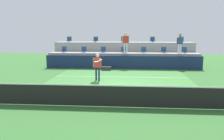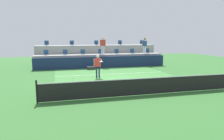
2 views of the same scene
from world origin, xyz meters
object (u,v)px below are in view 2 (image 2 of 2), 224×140
Objects in this scene: tennis_player at (98,64)px; equipment_bag at (91,68)px; stadium_chair_upper_right at (120,43)px; stadium_chair_upper_far_right at (142,43)px; stadium_chair_upper_center at (96,43)px; stadium_chair_lower_left at (65,53)px; stadium_chair_lower_center at (100,52)px; spectator_with_hat at (145,44)px; stadium_chair_lower_far_right at (147,51)px; stadium_chair_lower_mid_right at (117,52)px; stadium_chair_upper_far_left at (47,44)px; stadium_chair_lower_far_left at (46,53)px; stadium_chair_lower_right at (132,51)px; spectator_in_grey at (103,44)px; tennis_ball at (73,78)px; stadium_chair_upper_left at (72,43)px.

tennis_player reaches higher than equipment_bag.
tennis_player is (-4.11, -7.97, -1.27)m from stadium_chair_upper_right.
stadium_chair_upper_far_right is at bearing 49.61° from tennis_player.
stadium_chair_upper_center is 2.75m from stadium_chair_upper_right.
stadium_chair_lower_center is at bearing 0.00° from stadium_chair_lower_left.
spectator_with_hat reaches higher than equipment_bag.
stadium_chair_lower_left is 0.31× the size of spectator_with_hat.
stadium_chair_upper_right is at bearing 145.11° from stadium_chair_lower_far_right.
stadium_chair_lower_mid_right is 7.37m from stadium_chair_upper_far_left.
stadium_chair_lower_far_left is 1.00× the size of stadium_chair_lower_mid_right.
stadium_chair_lower_far_left is at bearing 180.00° from stadium_chair_lower_center.
spectator_in_grey is at bearing -173.39° from stadium_chair_lower_right.
tennis_ball is at bearing -120.50° from tennis_player.
stadium_chair_lower_right is 1.00× the size of stadium_chair_upper_center.
stadium_chair_lower_far_left is at bearing 177.82° from spectator_with_hat.
stadium_chair_upper_left is at bearing 143.25° from spectator_in_grey.
stadium_chair_lower_far_left is at bearing -90.36° from stadium_chair_upper_far_left.
stadium_chair_lower_far_right is 0.68× the size of equipment_bag.
stadium_chair_upper_right is 0.29× the size of spectator_in_grey.
stadium_chair_lower_mid_right is at bearing 34.44° from equipment_bag.
stadium_chair_lower_left is 1.00× the size of stadium_chair_lower_center.
stadium_chair_upper_left is at bearing 180.00° from stadium_chair_upper_far_right.
stadium_chair_upper_right is (-2.58, 1.80, 0.85)m from stadium_chair_lower_far_right.
stadium_chair_upper_left is 3.65m from spectator_in_grey.
stadium_chair_lower_far_left reaches higher than equipment_bag.
stadium_chair_lower_mid_right and stadium_chair_lower_far_right have the same top height.
spectator_with_hat is at bearing 0.00° from spectator_in_grey.
stadium_chair_upper_far_left is 7.65× the size of tennis_ball.
stadium_chair_lower_center reaches higher than tennis_player.
tennis_ball is (-3.68, -9.28, -1.56)m from spectator_in_grey.
stadium_chair_lower_far_right is 1.00× the size of stadium_chair_upper_center.
stadium_chair_lower_left is 7.65× the size of tennis_ball.
stadium_chair_upper_far_left is at bearing 158.43° from spectator_in_grey.
stadium_chair_upper_far_right is at bearing 11.45° from stadium_chair_lower_left.
spectator_in_grey is (-3.31, -0.38, 0.86)m from stadium_chair_lower_right.
spectator_in_grey reaches higher than stadium_chair_lower_left.
stadium_chair_upper_left is 1.00× the size of stadium_chair_upper_center.
stadium_chair_upper_far_right is 14.56m from tennis_ball.
stadium_chair_upper_right is at bearing 62.72° from tennis_player.
stadium_chair_upper_center is 5.29m from spectator_with_hat.
spectator_with_hat is at bearing -16.27° from stadium_chair_upper_left.
stadium_chair_lower_left is 0.68× the size of equipment_bag.
stadium_chair_upper_center reaches higher than stadium_chair_lower_far_right.
stadium_chair_upper_far_left is 0.31× the size of spectator_with_hat.
equipment_bag is at bearing -27.33° from stadium_chair_lower_far_left.
tennis_ball is (-0.75, -11.47, -1.55)m from stadium_chair_upper_left.
stadium_chair_upper_right is (2.68, 1.80, 0.85)m from stadium_chair_lower_center.
equipment_bag is at bearing 73.82° from tennis_ball.
stadium_chair_lower_center is at bearing 58.38° from equipment_bag.
stadium_chair_upper_left and stadium_chair_upper_right have the same top height.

